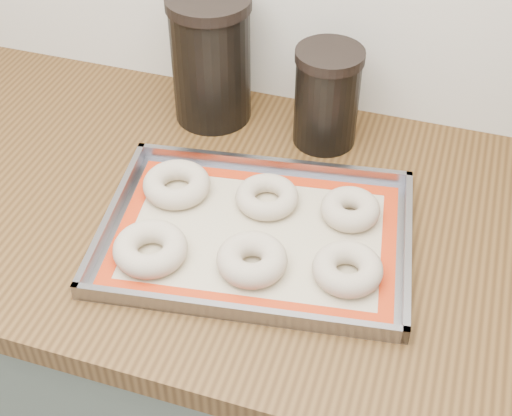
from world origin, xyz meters
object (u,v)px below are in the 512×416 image
(bagel_back_mid, at_px, (267,197))
(canister_left, at_px, (211,59))
(bagel_back_right, at_px, (350,209))
(bagel_back_left, at_px, (177,184))
(canister_mid, at_px, (327,97))
(bagel_front_right, at_px, (348,269))
(bagel_front_left, at_px, (150,249))
(baking_tray, at_px, (256,234))
(bagel_front_mid, at_px, (252,259))

(bagel_back_mid, xyz_separation_m, canister_left, (-0.17, 0.21, 0.10))
(bagel_back_right, bearing_deg, bagel_back_left, -174.43)
(bagel_back_mid, xyz_separation_m, canister_mid, (0.04, 0.20, 0.07))
(bagel_front_right, distance_m, canister_mid, 0.34)
(canister_left, bearing_deg, bagel_front_left, -83.57)
(baking_tray, distance_m, bagel_front_left, 0.16)
(bagel_front_left, xyz_separation_m, bagel_front_right, (0.28, 0.05, -0.00))
(bagel_front_left, xyz_separation_m, bagel_front_mid, (0.15, 0.02, 0.00))
(bagel_back_mid, height_order, canister_left, canister_left)
(baking_tray, distance_m, bagel_front_right, 0.16)
(bagel_front_left, xyz_separation_m, bagel_back_left, (-0.02, 0.15, -0.00))
(bagel_back_mid, distance_m, bagel_back_right, 0.13)
(canister_mid, bearing_deg, bagel_back_right, -65.26)
(baking_tray, distance_m, bagel_back_left, 0.16)
(bagel_front_right, distance_m, bagel_back_mid, 0.19)
(bagel_front_mid, relative_size, canister_left, 0.44)
(bagel_back_mid, height_order, canister_mid, canister_mid)
(baking_tray, relative_size, bagel_back_right, 5.47)
(bagel_back_mid, xyz_separation_m, bagel_back_right, (0.13, 0.01, 0.00))
(bagel_front_mid, relative_size, bagel_front_right, 1.02)
(bagel_front_left, relative_size, bagel_back_right, 1.19)
(bagel_front_mid, height_order, bagel_back_right, bagel_front_mid)
(bagel_front_left, distance_m, bagel_back_mid, 0.21)
(bagel_front_right, relative_size, bagel_back_right, 1.09)
(canister_mid, bearing_deg, canister_left, 176.69)
(bagel_back_mid, bearing_deg, bagel_front_right, -36.50)
(bagel_back_mid, bearing_deg, bagel_front_mid, -81.63)
(baking_tray, height_order, bagel_back_mid, bagel_back_mid)
(baking_tray, relative_size, canister_mid, 2.84)
(bagel_front_left, distance_m, bagel_back_right, 0.31)
(bagel_front_right, height_order, bagel_back_left, same)
(bagel_back_right, bearing_deg, bagel_front_right, -79.55)
(bagel_back_left, height_order, canister_mid, canister_mid)
(baking_tray, bearing_deg, bagel_back_mid, 93.91)
(bagel_back_left, bearing_deg, canister_left, 95.71)
(bagel_front_mid, xyz_separation_m, bagel_back_right, (0.11, 0.15, -0.00))
(baking_tray, xyz_separation_m, bagel_front_left, (-0.13, -0.09, 0.02))
(bagel_front_mid, height_order, bagel_back_left, bagel_front_mid)
(bagel_back_mid, bearing_deg, bagel_back_right, 4.27)
(bagel_back_left, bearing_deg, bagel_back_mid, 6.73)
(bagel_front_left, bearing_deg, bagel_front_right, 9.92)
(baking_tray, height_order, bagel_front_left, bagel_front_left)
(bagel_front_mid, bearing_deg, bagel_back_right, 53.39)
(bagel_front_left, bearing_deg, canister_mid, 64.92)
(bagel_front_right, height_order, canister_left, canister_left)
(baking_tray, xyz_separation_m, bagel_front_right, (0.15, -0.04, 0.01))
(baking_tray, xyz_separation_m, bagel_front_mid, (0.02, -0.07, 0.02))
(bagel_back_left, height_order, bagel_back_right, same)
(bagel_front_left, height_order, canister_left, canister_left)
(bagel_front_mid, xyz_separation_m, bagel_front_right, (0.13, 0.03, -0.00))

